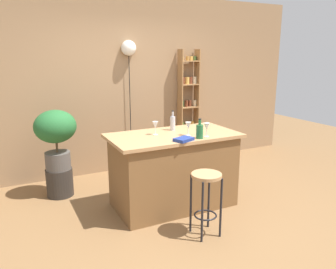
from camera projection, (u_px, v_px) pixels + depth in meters
name	position (u px, v px, depth m)	size (l,w,h in m)	color
ground	(185.00, 214.00, 4.03)	(12.00, 12.00, 0.00)	brown
back_wall	(127.00, 85.00, 5.40)	(6.40, 0.10, 2.80)	#997551
kitchen_counter	(173.00, 170.00, 4.18)	(1.58, 0.84, 0.93)	brown
bar_stool	(206.00, 190.00, 3.48)	(0.32, 0.32, 0.69)	black
spice_shelf	(188.00, 107.00, 5.82)	(0.35, 0.18, 1.96)	#9E7042
plant_stool	(60.00, 182.00, 4.53)	(0.35, 0.35, 0.38)	#2D2823
potted_plant	(56.00, 133.00, 4.37)	(0.54, 0.49, 0.80)	#514C47
bottle_sauce_amber	(200.00, 131.00, 3.85)	(0.08, 0.08, 0.23)	#236638
bottle_vinegar	(173.00, 123.00, 4.26)	(0.07, 0.07, 0.26)	#B2B2B7
wine_glass_left	(207.00, 127.00, 3.92)	(0.07, 0.07, 0.16)	silver
wine_glass_center	(155.00, 125.00, 4.01)	(0.07, 0.07, 0.16)	silver
wine_glass_right	(188.00, 126.00, 3.98)	(0.07, 0.07, 0.16)	silver
cookbook	(184.00, 139.00, 3.75)	(0.21, 0.15, 0.04)	navy
pendant_globe_light	(129.00, 49.00, 5.18)	(0.24, 0.24, 2.09)	black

